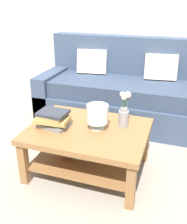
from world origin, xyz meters
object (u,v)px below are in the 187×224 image
Objects in this scene: coffee_table at (88,141)px; book_stack_main at (53,119)px; glass_hurricane_vase at (97,114)px; couch at (123,93)px; flower_pitcher at (124,112)px.

book_stack_main reaches higher than coffee_table.
coffee_table is 4.78× the size of glass_hurricane_vase.
coffee_table is 0.28m from glass_hurricane_vase.
couch is at bearing 87.90° from coffee_table.
couch is 2.03× the size of coffee_table.
flower_pitcher is at bearing 29.59° from glass_hurricane_vase.
book_stack_main is at bearing -158.96° from flower_pitcher.
flower_pitcher is (0.21, 0.12, -0.00)m from glass_hurricane_vase.
couch is at bearing 75.18° from book_stack_main.
book_stack_main is 1.38× the size of glass_hurricane_vase.
glass_hurricane_vase is at bearing 25.24° from coffee_table.
coffee_table is at bearing -92.10° from couch.
book_stack_main is at bearing -166.81° from coffee_table.
glass_hurricane_vase is (0.38, 0.11, 0.05)m from book_stack_main.
couch reaches higher than book_stack_main.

